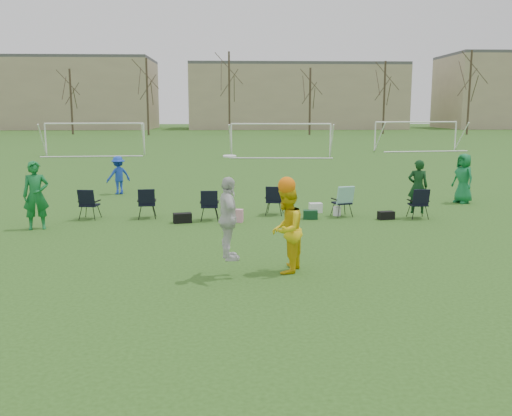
{
  "coord_description": "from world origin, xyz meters",
  "views": [
    {
      "loc": [
        0.49,
        -10.07,
        3.43
      ],
      "look_at": [
        1.0,
        2.55,
        1.25
      ],
      "focal_mm": 40.0,
      "sensor_mm": 36.0,
      "label": 1
    }
  ],
  "objects_px": {
    "goal_left": "(95,130)",
    "goal_mid": "(281,130)",
    "fielder_green_far": "(463,178)",
    "center_contest": "(265,225)",
    "fielder_green_near": "(36,195)",
    "goal_right": "(416,128)",
    "fielder_blue": "(118,175)"
  },
  "relations": [
    {
      "from": "goal_right",
      "to": "fielder_green_far",
      "type": "bearing_deg",
      "value": -112.29
    },
    {
      "from": "goal_mid",
      "to": "fielder_green_near",
      "type": "bearing_deg",
      "value": -105.81
    },
    {
      "from": "fielder_green_far",
      "to": "center_contest",
      "type": "xyz_separation_m",
      "value": [
        -7.88,
        -9.02,
        0.14
      ]
    },
    {
      "from": "fielder_green_near",
      "to": "center_contest",
      "type": "bearing_deg",
      "value": -54.18
    },
    {
      "from": "center_contest",
      "to": "goal_left",
      "type": "distance_m",
      "value": 34.29
    },
    {
      "from": "fielder_green_far",
      "to": "goal_left",
      "type": "bearing_deg",
      "value": -164.69
    },
    {
      "from": "goal_mid",
      "to": "goal_left",
      "type": "bearing_deg",
      "value": 175.87
    },
    {
      "from": "goal_mid",
      "to": "goal_right",
      "type": "distance_m",
      "value": 13.42
    },
    {
      "from": "fielder_blue",
      "to": "goal_mid",
      "type": "height_order",
      "value": "goal_mid"
    },
    {
      "from": "fielder_blue",
      "to": "center_contest",
      "type": "xyz_separation_m",
      "value": [
        5.37,
        -11.8,
        0.28
      ]
    },
    {
      "from": "fielder_green_far",
      "to": "goal_mid",
      "type": "relative_size",
      "value": 0.25
    },
    {
      "from": "center_contest",
      "to": "goal_left",
      "type": "relative_size",
      "value": 0.34
    },
    {
      "from": "goal_left",
      "to": "goal_mid",
      "type": "xyz_separation_m",
      "value": [
        14.0,
        -2.0,
        0.0
      ]
    },
    {
      "from": "fielder_blue",
      "to": "goal_right",
      "type": "bearing_deg",
      "value": -163.57
    },
    {
      "from": "fielder_green_near",
      "to": "goal_mid",
      "type": "distance_m",
      "value": 27.19
    },
    {
      "from": "fielder_green_near",
      "to": "goal_right",
      "type": "xyz_separation_m",
      "value": [
        21.21,
        31.57,
        0.93
      ]
    },
    {
      "from": "goal_left",
      "to": "center_contest",
      "type": "bearing_deg",
      "value": -76.03
    },
    {
      "from": "center_contest",
      "to": "goal_right",
      "type": "distance_m",
      "value": 39.34
    },
    {
      "from": "center_contest",
      "to": "goal_right",
      "type": "bearing_deg",
      "value": 67.81
    },
    {
      "from": "fielder_green_near",
      "to": "fielder_green_far",
      "type": "height_order",
      "value": "fielder_green_near"
    },
    {
      "from": "fielder_blue",
      "to": "goal_left",
      "type": "relative_size",
      "value": 0.21
    },
    {
      "from": "goal_left",
      "to": "goal_right",
      "type": "xyz_separation_m",
      "value": [
        26.0,
        4.0,
        0.0
      ]
    },
    {
      "from": "fielder_green_near",
      "to": "fielder_green_far",
      "type": "xyz_separation_m",
      "value": [
        14.23,
        4.17,
        -0.07
      ]
    },
    {
      "from": "fielder_green_far",
      "to": "goal_left",
      "type": "distance_m",
      "value": 30.17
    },
    {
      "from": "fielder_blue",
      "to": "center_contest",
      "type": "bearing_deg",
      "value": 80.29
    },
    {
      "from": "fielder_blue",
      "to": "goal_right",
      "type": "distance_m",
      "value": 31.88
    },
    {
      "from": "fielder_green_near",
      "to": "goal_mid",
      "type": "xyz_separation_m",
      "value": [
        9.21,
        25.57,
        0.93
      ]
    },
    {
      "from": "goal_mid",
      "to": "center_contest",
      "type": "bearing_deg",
      "value": -91.36
    },
    {
      "from": "goal_mid",
      "to": "fielder_blue",
      "type": "bearing_deg",
      "value": -109.83
    },
    {
      "from": "fielder_green_near",
      "to": "center_contest",
      "type": "xyz_separation_m",
      "value": [
        6.35,
        -4.85,
        0.07
      ]
    },
    {
      "from": "goal_right",
      "to": "fielder_blue",
      "type": "bearing_deg",
      "value": -137.41
    },
    {
      "from": "fielder_blue",
      "to": "fielder_green_near",
      "type": "bearing_deg",
      "value": 47.75
    }
  ]
}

